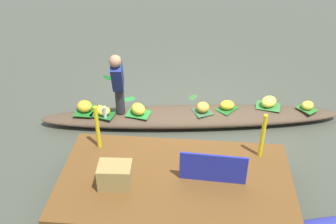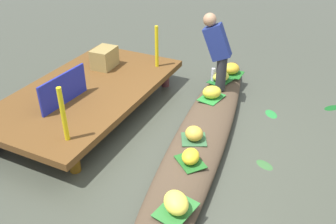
{
  "view_description": "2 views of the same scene",
  "coord_description": "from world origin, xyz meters",
  "views": [
    {
      "loc": [
        -0.11,
        5.91,
        4.08
      ],
      "look_at": [
        0.41,
        0.2,
        0.33
      ],
      "focal_mm": 41.73,
      "sensor_mm": 36.0,
      "label": 1
    },
    {
      "loc": [
        -3.75,
        -1.32,
        2.99
      ],
      "look_at": [
        0.15,
        0.56,
        0.33
      ],
      "focal_mm": 38.55,
      "sensor_mm": 36.0,
      "label": 2
    }
  ],
  "objects": [
    {
      "name": "leaf_mat_5",
      "position": [
        1.91,
        0.18,
        0.25
      ],
      "size": [
        0.34,
        0.41,
        0.01
      ],
      "primitive_type": "cube",
      "rotation": [
        0.0,
        0.0,
        1.55
      ],
      "color": "#1D6621",
      "rests_on": "vendor_boat"
    },
    {
      "name": "banana_bunch_1",
      "position": [
        -1.39,
        -0.27,
        0.35
      ],
      "size": [
        0.39,
        0.39,
        0.2
      ],
      "primitive_type": "ellipsoid",
      "rotation": [
        0.0,
        0.0,
        0.81
      ],
      "color": "#F9E74D",
      "rests_on": "vendor_boat"
    },
    {
      "name": "banana_bunch_5",
      "position": [
        1.91,
        0.18,
        0.35
      ],
      "size": [
        0.39,
        0.38,
        0.19
      ],
      "primitive_type": "ellipsoid",
      "rotation": [
        0.0,
        0.0,
        2.44
      ],
      "color": "gold",
      "rests_on": "vendor_boat"
    },
    {
      "name": "leaf_mat_3",
      "position": [
        0.94,
        0.19,
        0.25
      ],
      "size": [
        0.46,
        0.36,
        0.01
      ],
      "primitive_type": "cube",
      "rotation": [
        0.0,
        0.0,
        2.96
      ],
      "color": "#288031",
      "rests_on": "vendor_boat"
    },
    {
      "name": "leaf_mat_4",
      "position": [
        -0.2,
        0.02,
        0.25
      ],
      "size": [
        0.42,
        0.42,
        0.01
      ],
      "primitive_type": "cube",
      "rotation": [
        0.0,
        0.0,
        2.03
      ],
      "color": "#326038",
      "rests_on": "vendor_boat"
    },
    {
      "name": "banana_bunch_3",
      "position": [
        0.94,
        0.19,
        0.35
      ],
      "size": [
        0.36,
        0.37,
        0.2
      ],
      "primitive_type": "ellipsoid",
      "rotation": [
        0.0,
        0.0,
        5.38
      ],
      "color": "yellow",
      "rests_on": "vendor_boat"
    },
    {
      "name": "banana_bunch_4",
      "position": [
        -0.2,
        0.02,
        0.34
      ],
      "size": [
        0.3,
        0.31,
        0.19
      ],
      "primitive_type": "ellipsoid",
      "rotation": [
        0.0,
        0.0,
        5.85
      ],
      "color": "gold",
      "rests_on": "vendor_boat"
    },
    {
      "name": "drifting_plant_0",
      "position": [
        1.9,
        -1.55,
        0.0
      ],
      "size": [
        0.32,
        0.3,
        0.01
      ],
      "primitive_type": "ellipsoid",
      "rotation": [
        0.0,
        0.0,
        2.45
      ],
      "color": "#11501A",
      "rests_on": "ground"
    },
    {
      "name": "water_bottle",
      "position": [
        1.5,
        0.37,
        0.36
      ],
      "size": [
        0.06,
        0.06,
        0.23
      ],
      "primitive_type": "cylinder",
      "color": "silver",
      "rests_on": "vendor_boat"
    },
    {
      "name": "leaf_mat_2",
      "position": [
        -0.64,
        -0.12,
        0.25
      ],
      "size": [
        0.44,
        0.45,
        0.01
      ],
      "primitive_type": "cube",
      "rotation": [
        0.0,
        0.0,
        0.89
      ],
      "color": "#216222",
      "rests_on": "vendor_boat"
    },
    {
      "name": "leaf_mat_1",
      "position": [
        -1.39,
        -0.27,
        0.25
      ],
      "size": [
        0.48,
        0.39,
        0.01
      ],
      "primitive_type": "cube",
      "rotation": [
        0.0,
        0.0,
        2.95
      ],
      "color": "#2F7631",
      "rests_on": "vendor_boat"
    },
    {
      "name": "leaf_mat_0",
      "position": [
        1.56,
        0.25,
        0.25
      ],
      "size": [
        0.47,
        0.39,
        0.01
      ],
      "primitive_type": "cube",
      "rotation": [
        0.0,
        0.0,
        2.91
      ],
      "color": "#1C5F25",
      "rests_on": "vendor_boat"
    },
    {
      "name": "canal_water",
      "position": [
        0.0,
        0.0,
        0.0
      ],
      "size": [
        40.0,
        40.0,
        0.0
      ],
      "primitive_type": "plane",
      "color": "#3F4337",
      "rests_on": "ground"
    },
    {
      "name": "drifting_plant_1",
      "position": [
        1.28,
        -0.7,
        0.0
      ],
      "size": [
        0.31,
        0.28,
        0.01
      ],
      "primitive_type": "ellipsoid",
      "rotation": [
        0.0,
        0.0,
        0.59
      ],
      "color": "#247D34",
      "rests_on": "ground"
    },
    {
      "name": "vendor_person",
      "position": [
        1.25,
        0.25,
        0.94
      ],
      "size": [
        0.24,
        0.48,
        1.22
      ],
      "color": "#28282D",
      "rests_on": "vendor_boat"
    },
    {
      "name": "vendor_boat",
      "position": [
        0.0,
        0.0,
        0.12
      ],
      "size": [
        5.48,
        1.38,
        0.25
      ],
      "primitive_type": "ellipsoid",
      "rotation": [
        0.0,
        0.0,
        0.13
      ],
      "color": "#4B3A2A",
      "rests_on": "ground"
    },
    {
      "name": "banana_bunch_0",
      "position": [
        1.56,
        0.25,
        0.33
      ],
      "size": [
        0.37,
        0.36,
        0.16
      ],
      "primitive_type": "ellipsoid",
      "rotation": [
        0.0,
        0.0,
        2.47
      ],
      "color": "#DED944",
      "rests_on": "vendor_boat"
    },
    {
      "name": "drifting_plant_2",
      "position": [
        0.0,
        -0.89,
        0.0
      ],
      "size": [
        0.24,
        0.28,
        0.01
      ],
      "primitive_type": "ellipsoid",
      "rotation": [
        0.0,
        0.0,
        1.09
      ],
      "color": "#346330",
      "rests_on": "ground"
    },
    {
      "name": "dock_platform",
      "position": [
        0.15,
        1.94,
        0.33
      ],
      "size": [
        3.2,
        1.8,
        0.39
      ],
      "color": "brown",
      "rests_on": "ground"
    },
    {
      "name": "banana_bunch_2",
      "position": [
        -0.64,
        -0.12,
        0.33
      ],
      "size": [
        0.29,
        0.25,
        0.16
      ],
      "primitive_type": "ellipsoid",
      "rotation": [
        0.0,
        0.0,
        3.33
      ],
      "color": "yellow",
      "rests_on": "vendor_boat"
    },
    {
      "name": "railing_post_east",
      "position": [
        1.35,
        1.34,
        0.75
      ],
      "size": [
        0.06,
        0.06,
        0.71
      ],
      "primitive_type": "cylinder",
      "color": "yellow",
      "rests_on": "dock_platform"
    },
    {
      "name": "produce_crate",
      "position": [
        0.93,
        2.14,
        0.56
      ],
      "size": [
        0.46,
        0.34,
        0.34
      ],
      "primitive_type": "cube",
      "rotation": [
        0.0,
        0.0,
        0.05
      ],
      "color": "olive",
      "rests_on": "dock_platform"
    },
    {
      "name": "railing_post_west",
      "position": [
        -1.05,
        1.34,
        0.75
      ],
      "size": [
        0.06,
        0.06,
        0.71
      ],
      "primitive_type": "cylinder",
      "color": "yellow",
      "rests_on": "dock_platform"
    },
    {
      "name": "market_banner",
      "position": [
        -0.35,
        1.94,
        0.61
      ],
      "size": [
        0.9,
        0.07,
        0.44
      ],
      "primitive_type": "cube",
      "rotation": [
        0.0,
        0.0,
        -0.05
      ],
      "color": "navy",
      "rests_on": "dock_platform"
    }
  ]
}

